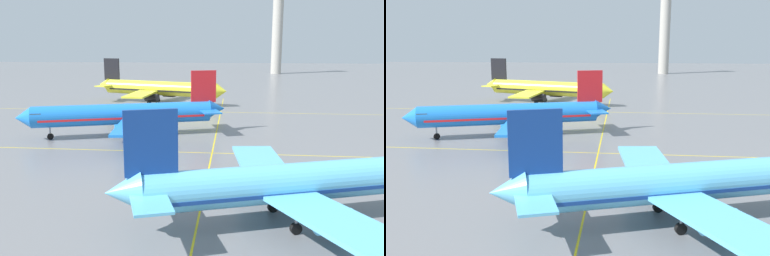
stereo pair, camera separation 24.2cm
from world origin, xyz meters
The scene contains 5 objects.
airliner_front_gate centered at (8.69, 11.33, 3.55)m, with size 32.59×27.88×10.40m.
airliner_second_row centered at (-14.81, 42.58, 3.67)m, with size 33.75×28.87×10.76m.
airliner_third_row centered at (-16.46, 80.25, 3.86)m, with size 35.76×30.51×11.31m.
taxiway_markings centered at (0.00, 33.11, 0.00)m, with size 151.26×115.86×0.01m.
control_tower centered at (23.71, 188.11, 24.80)m, with size 8.82×8.82×43.27m.
Camera 2 is at (3.17, -22.80, 15.36)m, focal length 38.11 mm.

